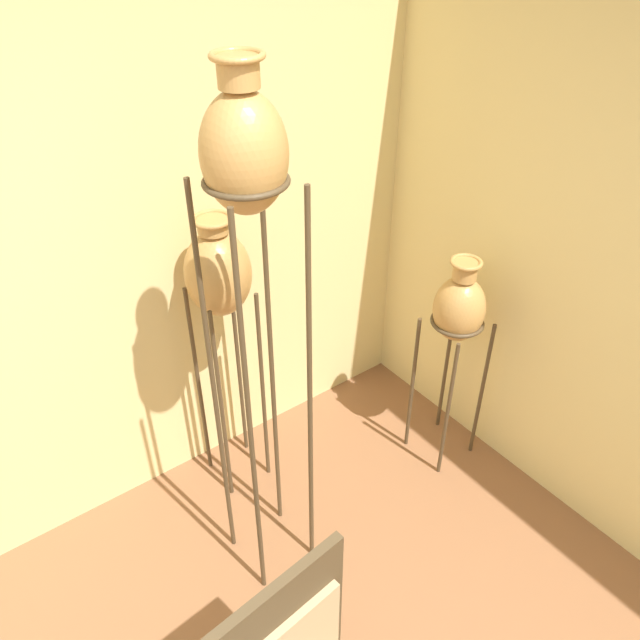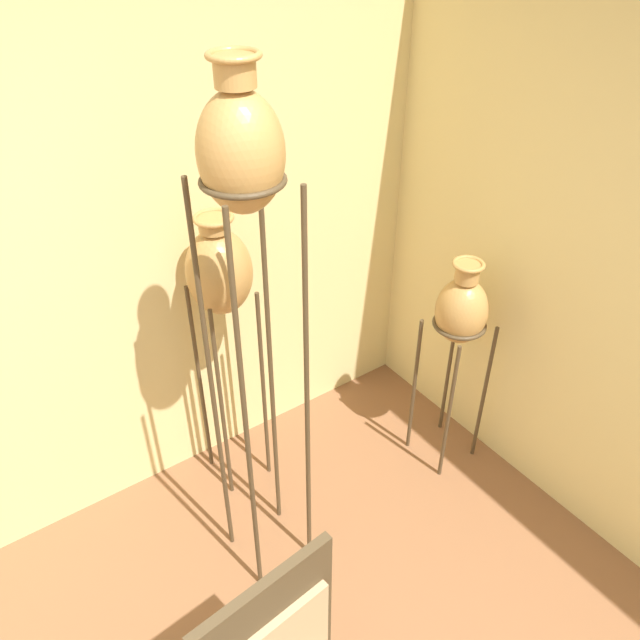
% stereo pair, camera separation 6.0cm
% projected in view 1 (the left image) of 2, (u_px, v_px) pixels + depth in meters
% --- Properties ---
extents(vase_stand_tall, '(0.29, 0.29, 2.22)m').
position_uv_depth(vase_stand_tall, '(246.00, 179.00, 1.90)').
color(vase_stand_tall, '#473823').
rests_on(vase_stand_tall, ground_plane).
extents(vase_stand_medium, '(0.29, 0.29, 1.49)m').
position_uv_depth(vase_stand_medium, '(219.00, 278.00, 2.67)').
color(vase_stand_medium, '#473823').
rests_on(vase_stand_medium, ground_plane).
extents(vase_stand_short, '(0.27, 0.27, 1.20)m').
position_uv_depth(vase_stand_short, '(459.00, 312.00, 2.97)').
color(vase_stand_short, '#473823').
rests_on(vase_stand_short, ground_plane).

